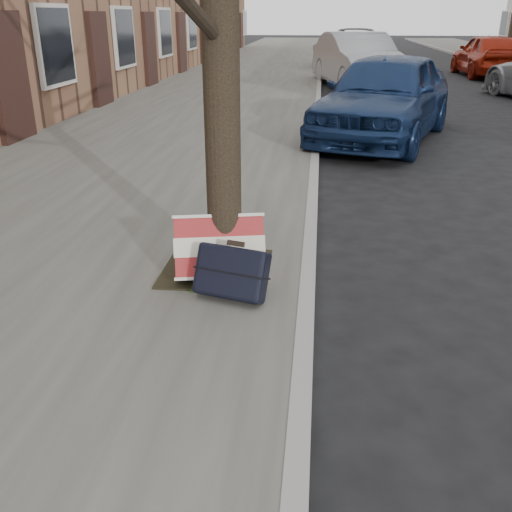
# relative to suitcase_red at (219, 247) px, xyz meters

# --- Properties ---
(ground) EXTENTS (120.00, 120.00, 0.00)m
(ground) POSITION_rel_suitcase_red_xyz_m (1.94, -1.03, -0.38)
(ground) COLOR black
(ground) RESTS_ON ground
(near_sidewalk) EXTENTS (5.00, 70.00, 0.12)m
(near_sidewalk) POSITION_rel_suitcase_red_xyz_m (-1.76, 13.97, -0.32)
(near_sidewalk) COLOR slate
(near_sidewalk) RESTS_ON ground
(dirt_patch) EXTENTS (0.85, 0.85, 0.02)m
(dirt_patch) POSITION_rel_suitcase_red_xyz_m (-0.06, 0.17, -0.26)
(dirt_patch) COLOR black
(dirt_patch) RESTS_ON near_sidewalk
(suitcase_red) EXTENTS (0.74, 0.50, 0.53)m
(suitcase_red) POSITION_rel_suitcase_red_xyz_m (0.00, 0.00, 0.00)
(suitcase_red) COLOR maroon
(suitcase_red) RESTS_ON near_sidewalk
(suitcase_navy) EXTENTS (0.60, 0.45, 0.42)m
(suitcase_navy) POSITION_rel_suitcase_red_xyz_m (0.14, -0.32, -0.05)
(suitcase_navy) COLOR black
(suitcase_navy) RESTS_ON near_sidewalk
(car_near_front) EXTENTS (3.08, 4.70, 1.49)m
(car_near_front) POSITION_rel_suitcase_red_xyz_m (1.84, 6.22, 0.36)
(car_near_front) COLOR #13264D
(car_near_front) RESTS_ON ground
(car_near_mid) EXTENTS (2.72, 5.01, 1.56)m
(car_near_mid) POSITION_rel_suitcase_red_xyz_m (1.78, 13.67, 0.40)
(car_near_mid) COLOR #AEB1B6
(car_near_mid) RESTS_ON ground
(car_near_back) EXTENTS (3.31, 5.76, 1.51)m
(car_near_back) POSITION_rel_suitcase_red_xyz_m (2.02, 20.77, 0.37)
(car_near_back) COLOR #37373C
(car_near_back) RESTS_ON ground
(car_far_back) EXTENTS (1.83, 4.33, 1.46)m
(car_far_back) POSITION_rel_suitcase_red_xyz_m (6.49, 17.67, 0.35)
(car_far_back) COLOR #981C0A
(car_far_back) RESTS_ON ground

